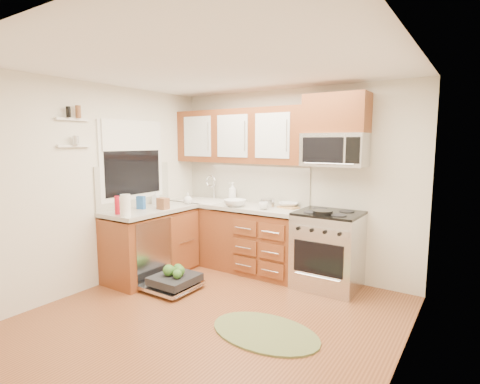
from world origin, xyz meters
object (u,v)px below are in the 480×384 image
Objects in this scene: upper_cabinets at (239,136)px; range at (328,250)px; dishwasher at (172,282)px; bowl_a at (288,205)px; sink at (205,209)px; bowl_b at (235,203)px; rug at (265,332)px; cup at (263,206)px; cutting_board at (288,207)px; skillet at (323,212)px; stock_pot at (267,203)px; microwave at (335,150)px; paper_towel_roll at (126,205)px.

range is at bearing -5.89° from upper_cabinets.
dishwasher is 1.80m from bowl_a.
sink is 2.07× the size of bowl_b.
bowl_b is (0.28, 0.95, 0.87)m from dishwasher.
dishwasher is 0.65× the size of rug.
cup is (1.11, -0.16, 0.17)m from sink.
cutting_board reaches higher than rug.
bowl_a is at bearing 164.93° from range.
skillet is 0.80m from cup.
cup reaches higher than bowl_a.
cutting_board reaches higher than dishwasher.
skillet reaches higher than range.
cup is at bearing 120.83° from rug.
bowl_a reaches higher than range.
upper_cabinets is 1.20m from bowl_a.
stock_pot is at bearing -12.13° from upper_cabinets.
cutting_board is 0.88× the size of bowl_b.
rug is at bearing -92.99° from range.
upper_cabinets is at bearing 167.87° from stock_pot.
sink is at bearing 171.60° from cup.
upper_cabinets is 2.93× the size of dishwasher.
rug is at bearing -59.17° from cup.
bowl_a is 2.11× the size of cup.
range is 0.81m from bowl_a.
upper_cabinets reaches higher than microwave.
microwave is 6.17× the size of cup.
bowl_a is (-0.03, 0.06, 0.02)m from cutting_board.
skillet is (1.52, 0.96, 0.87)m from dishwasher.
paper_towel_roll reaches higher than range.
stock_pot is at bearing 118.82° from rug.
cup is at bearing 48.37° from paper_towel_roll.
paper_towel_roll reaches higher than bowl_a.
skillet reaches higher than sink.
dishwasher is 1.50m from rug.
stock_pot is 0.28m from bowl_a.
paper_towel_roll is (-1.96, -1.57, -0.65)m from microwave.
cup is (-0.22, -0.29, 0.04)m from cutting_board.
bowl_b is (-0.39, -0.21, -0.01)m from stock_pot.
paper_towel_roll is 2.11× the size of cup.
bowl_b reaches higher than range.
stock_pot is 0.72× the size of cutting_board.
microwave reaches higher than bowl_a.
range is 2.50m from paper_towel_roll.
bowl_a is at bearing 29.66° from stock_pot.
upper_cabinets is 7.89× the size of paper_towel_roll.
microwave is (0.00, 0.12, 1.23)m from range.
cutting_board is 2.07m from paper_towel_roll.
bowl_b is at bearing 61.39° from paper_towel_roll.
cutting_board is at bearing 154.21° from skillet.
bowl_a is 0.72m from bowl_b.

